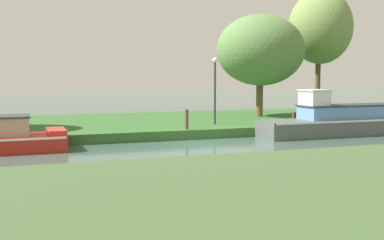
% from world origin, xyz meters
% --- Properties ---
extents(ground_plane, '(120.00, 120.00, 0.00)m').
position_xyz_m(ground_plane, '(0.00, 0.00, 0.00)').
color(ground_plane, '#3E5950').
extents(riverbank_far, '(72.00, 10.00, 0.40)m').
position_xyz_m(riverbank_far, '(0.00, 7.00, 0.20)').
color(riverbank_far, '#305B28').
rests_on(riverbank_far, ground_plane).
extents(slate_barge, '(9.13, 1.82, 2.04)m').
position_xyz_m(slate_barge, '(7.20, 1.20, 0.63)').
color(slate_barge, '#4F554F').
rests_on(slate_barge, ground_plane).
extents(willow_tree_centre, '(4.87, 4.25, 5.52)m').
position_xyz_m(willow_tree_centre, '(5.50, 7.02, 3.99)').
color(willow_tree_centre, brown).
rests_on(willow_tree_centre, riverbank_far).
extents(willow_tree_right, '(3.78, 3.68, 7.23)m').
position_xyz_m(willow_tree_right, '(10.05, 8.16, 5.45)').
color(willow_tree_right, brown).
rests_on(willow_tree_right, riverbank_far).
extents(lamp_post, '(0.24, 0.24, 3.06)m').
position_xyz_m(lamp_post, '(1.53, 3.92, 2.31)').
color(lamp_post, '#333338').
rests_on(lamp_post, riverbank_far).
extents(mooring_post_near, '(0.14, 0.14, 0.83)m').
position_xyz_m(mooring_post_near, '(-0.36, 2.44, 0.81)').
color(mooring_post_near, '#522E2D').
rests_on(mooring_post_near, riverbank_far).
extents(mooring_post_far, '(0.18, 0.18, 0.58)m').
position_xyz_m(mooring_post_far, '(4.81, 2.44, 0.69)').
color(mooring_post_far, '#4B371F').
rests_on(mooring_post_far, riverbank_far).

